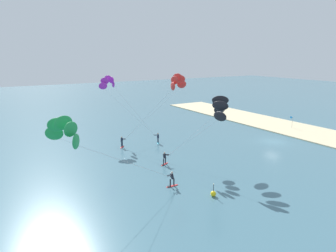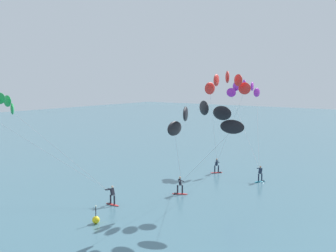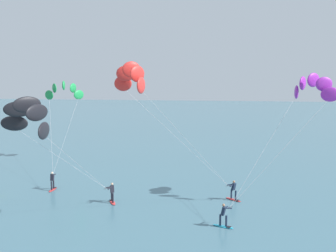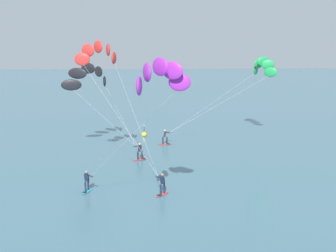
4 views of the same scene
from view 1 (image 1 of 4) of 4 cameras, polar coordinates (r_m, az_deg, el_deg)
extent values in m
plane|color=#426B7A|center=(52.59, 19.06, -2.78)|extent=(240.00, 240.00, 0.00)
cube|color=beige|center=(60.61, 25.31, -1.20)|extent=(80.00, 10.80, 0.16)
ellipsoid|color=#23ADD1|center=(48.84, -1.88, -3.19)|extent=(1.53, 0.89, 0.08)
cube|color=black|center=(49.22, -1.94, -3.00)|extent=(0.37, 0.37, 0.02)
cylinder|color=#192338|center=(48.51, -1.85, -2.78)|extent=(0.14, 0.14, 0.78)
cylinder|color=#192338|center=(48.93, -1.91, -2.64)|extent=(0.14, 0.14, 0.78)
cube|color=#192338|center=(48.54, -1.89, -1.92)|extent=(0.41, 0.40, 0.63)
sphere|color=#9E7051|center=(48.43, -1.89, -1.44)|extent=(0.20, 0.20, 0.20)
cylinder|color=black|center=(48.71, -2.49, -1.69)|extent=(0.45, 0.36, 0.03)
cylinder|color=#192338|center=(48.50, -2.24, -1.72)|extent=(0.38, 0.57, 0.15)
cylinder|color=#192338|center=(48.69, -2.14, -1.66)|extent=(0.60, 0.26, 0.15)
ellipsoid|color=purple|center=(52.43, -10.20, 7.70)|extent=(1.39, 0.48, 1.10)
ellipsoid|color=purple|center=(51.87, -10.56, 8.45)|extent=(1.40, 0.68, 1.10)
ellipsoid|color=purple|center=(51.01, -11.15, 8.67)|extent=(1.27, 1.09, 1.10)
ellipsoid|color=purple|center=(50.19, -11.74, 8.25)|extent=(0.95, 1.35, 1.10)
ellipsoid|color=purple|center=(49.77, -12.05, 7.34)|extent=(0.48, 1.39, 1.10)
cylinder|color=#B2B2B7|center=(50.31, -6.46, 3.02)|extent=(7.41, 3.83, 7.39)
cylinder|color=#B2B2B7|center=(48.94, -7.30, 2.71)|extent=(5.48, 6.30, 7.39)
ellipsoid|color=red|center=(47.32, -8.59, -3.88)|extent=(1.39, 1.23, 0.08)
cube|color=black|center=(47.68, -8.44, -3.68)|extent=(0.40, 0.40, 0.02)
cylinder|color=#192338|center=(46.99, -8.68, -3.46)|extent=(0.14, 0.14, 0.78)
cylinder|color=#192338|center=(47.40, -8.53, -3.31)|extent=(0.14, 0.14, 0.78)
cube|color=#192338|center=(47.00, -8.63, -2.57)|extent=(0.44, 0.44, 0.63)
sphere|color=#9E7051|center=(46.89, -8.65, -2.08)|extent=(0.20, 0.20, 0.20)
cylinder|color=black|center=(46.68, -8.07, -2.48)|extent=(0.47, 0.34, 0.03)
cylinder|color=#192338|center=(46.90, -8.28, -2.37)|extent=(0.41, 0.55, 0.15)
cylinder|color=#192338|center=(46.72, -8.43, -2.43)|extent=(0.61, 0.22, 0.15)
ellipsoid|color=red|center=(39.81, 0.91, 7.44)|extent=(1.39, 0.55, 1.10)
ellipsoid|color=red|center=(40.27, 1.24, 8.55)|extent=(1.39, 0.60, 1.10)
ellipsoid|color=red|center=(41.16, 1.78, 9.04)|extent=(1.30, 1.04, 1.10)
ellipsoid|color=red|center=(42.09, 2.29, 8.74)|extent=(1.00, 1.32, 1.10)
ellipsoid|color=red|center=(42.69, 2.57, 7.81)|extent=(0.55, 1.39, 1.10)
cylinder|color=#B2B2B7|center=(42.98, -3.95, 1.90)|extent=(7.92, 3.63, 8.22)
cylinder|color=#B2B2B7|center=(44.34, -3.01, 2.26)|extent=(6.13, 6.19, 8.22)
ellipsoid|color=red|center=(33.42, 0.77, -11.13)|extent=(0.40, 1.51, 0.08)
cube|color=black|center=(33.21, 0.14, -11.20)|extent=(0.30, 0.29, 0.02)
cylinder|color=black|center=(33.34, 1.11, -10.38)|extent=(0.14, 0.14, 0.78)
cylinder|color=black|center=(33.14, 0.44, -10.53)|extent=(0.14, 0.14, 0.78)
cube|color=black|center=(32.97, 0.78, -9.35)|extent=(0.31, 0.33, 0.63)
sphere|color=beige|center=(32.81, 0.78, -8.68)|extent=(0.20, 0.20, 0.20)
cylinder|color=black|center=(32.55, 0.10, -9.38)|extent=(0.17, 0.54, 0.03)
cylinder|color=black|center=(32.65, 0.58, -9.25)|extent=(0.43, 0.54, 0.15)
cylinder|color=black|center=(32.79, 0.30, -9.15)|extent=(0.16, 0.61, 0.15)
ellipsoid|color=#1E9347|center=(25.59, -20.51, -1.27)|extent=(1.02, 1.42, 1.10)
ellipsoid|color=#1E9347|center=(24.86, -20.04, 0.24)|extent=(0.52, 1.49, 1.10)
ellipsoid|color=#1E9347|center=(23.87, -18.97, 0.56)|extent=(0.68, 1.50, 1.10)
ellipsoid|color=#1E9347|center=(23.01, -17.71, -0.58)|extent=(1.14, 1.36, 1.10)
ellipsoid|color=#1E9347|center=(22.67, -16.82, -2.79)|extent=(1.42, 1.02, 1.10)
cylinder|color=#B2B2B7|center=(28.59, -9.01, -6.19)|extent=(1.22, 11.28, 6.18)
cylinder|color=#B2B2B7|center=(27.33, -6.88, -7.04)|extent=(4.48, 10.43, 6.18)
ellipsoid|color=red|center=(39.62, -0.65, -7.14)|extent=(0.99, 1.50, 0.08)
cube|color=black|center=(39.28, -0.98, -7.25)|extent=(0.38, 0.38, 0.02)
cylinder|color=black|center=(39.65, -0.48, -6.46)|extent=(0.14, 0.14, 0.78)
cylinder|color=black|center=(39.30, -0.83, -6.65)|extent=(0.14, 0.14, 0.78)
cube|color=black|center=(39.25, -0.65, -5.61)|extent=(0.41, 0.42, 0.63)
sphere|color=tan|center=(39.11, -0.65, -5.02)|extent=(0.20, 0.20, 0.20)
cylinder|color=black|center=(39.11, 0.14, -5.44)|extent=(0.38, 0.44, 0.03)
cylinder|color=black|center=(39.25, -0.23, -5.33)|extent=(0.28, 0.60, 0.15)
cylinder|color=black|center=(39.04, -0.28, -5.43)|extent=(0.57, 0.36, 0.15)
ellipsoid|color=black|center=(34.99, 9.68, 1.80)|extent=(2.02, 0.49, 1.10)
ellipsoid|color=black|center=(35.64, 9.74, 3.77)|extent=(1.92, 1.20, 1.10)
ellipsoid|color=black|center=(37.01, 9.75, 4.76)|extent=(1.53, 1.73, 1.10)
ellipsoid|color=black|center=(38.50, 9.71, 4.46)|extent=(0.91, 2.00, 1.10)
ellipsoid|color=black|center=(39.51, 9.64, 3.09)|extent=(0.49, 2.02, 1.10)
cylinder|color=#B2B2B7|center=(36.89, 4.65, -2.25)|extent=(5.79, 3.29, 5.41)
cylinder|color=#B2B2B7|center=(39.11, 4.92, -1.37)|extent=(2.28, 6.25, 5.41)
sphere|color=yellow|center=(31.46, 8.46, -12.41)|extent=(0.56, 0.56, 0.56)
cylinder|color=#262628|center=(31.20, 8.50, -11.37)|extent=(0.06, 0.06, 0.70)
sphere|color=#F2F2CC|center=(31.03, 8.53, -10.68)|extent=(0.12, 0.12, 0.12)
cylinder|color=gray|center=(62.82, 22.20, 0.67)|extent=(0.05, 0.05, 2.20)
cube|color=#1E84E5|center=(62.81, 22.06, 1.50)|extent=(0.52, 0.03, 0.36)
camera|label=2|loc=(41.06, 59.04, 2.57)|focal=46.14mm
camera|label=3|loc=(63.49, 20.09, 9.88)|focal=42.32mm
camera|label=4|loc=(77.10, -17.58, 11.12)|focal=49.13mm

